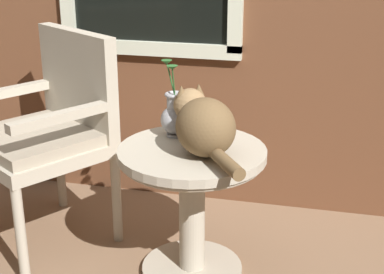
{
  "coord_description": "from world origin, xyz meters",
  "views": [
    {
      "loc": [
        0.58,
        -1.97,
        1.41
      ],
      "look_at": [
        0.08,
        0.1,
        0.61
      ],
      "focal_mm": 54.48,
      "sensor_mm": 36.0,
      "label": 1
    }
  ],
  "objects_px": {
    "wicker_side_table": "(192,187)",
    "cat": "(204,124)",
    "wicker_chair": "(50,126)",
    "pewter_vase_with_ivy": "(175,115)"
  },
  "relations": [
    {
      "from": "wicker_side_table",
      "to": "wicker_chair",
      "type": "relative_size",
      "value": 0.62
    },
    {
      "from": "wicker_side_table",
      "to": "cat",
      "type": "height_order",
      "value": "cat"
    },
    {
      "from": "wicker_side_table",
      "to": "pewter_vase_with_ivy",
      "type": "distance_m",
      "value": 0.3
    },
    {
      "from": "cat",
      "to": "pewter_vase_with_ivy",
      "type": "bearing_deg",
      "value": 135.23
    },
    {
      "from": "wicker_side_table",
      "to": "cat",
      "type": "relative_size",
      "value": 1.24
    },
    {
      "from": "cat",
      "to": "pewter_vase_with_ivy",
      "type": "distance_m",
      "value": 0.22
    },
    {
      "from": "wicker_side_table",
      "to": "wicker_chair",
      "type": "height_order",
      "value": "wicker_chair"
    },
    {
      "from": "cat",
      "to": "pewter_vase_with_ivy",
      "type": "xyz_separation_m",
      "value": [
        -0.16,
        0.16,
        -0.02
      ]
    },
    {
      "from": "wicker_chair",
      "to": "pewter_vase_with_ivy",
      "type": "xyz_separation_m",
      "value": [
        0.59,
        -0.04,
        0.11
      ]
    },
    {
      "from": "wicker_side_table",
      "to": "cat",
      "type": "bearing_deg",
      "value": -29.61
    }
  ]
}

